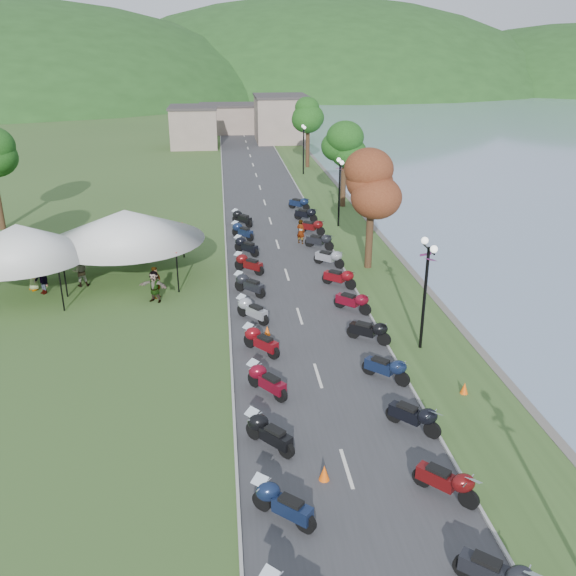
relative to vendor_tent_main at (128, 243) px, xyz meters
name	(u,v)px	position (x,y,z in m)	size (l,w,h in m)	color
road	(270,221)	(9.27, 11.03, -1.99)	(7.00, 120.00, 0.02)	#3B3B3E
hills_backdrop	(229,87)	(9.27, 171.03, -2.00)	(360.00, 120.00, 76.00)	#285621
far_building	(231,121)	(7.27, 56.03, 0.50)	(18.00, 16.00, 5.00)	gray
moto_row_left	(259,342)	(6.98, -10.70, -1.45)	(2.60, 43.75, 1.10)	#331411
moto_row_right	(345,289)	(11.96, -4.91, -1.45)	(2.60, 40.64, 1.10)	#331411
vendor_tent_main	(128,243)	(0.00, 0.00, 0.00)	(6.00, 6.00, 4.00)	silver
vendor_tent_side	(22,260)	(-5.28, -2.40, 0.00)	(5.07, 5.07, 4.00)	silver
tree_lakeside	(371,205)	(14.38, -0.19, 1.95)	(2.85, 2.85, 7.91)	#235E1B
pedestrian_a	(157,298)	(1.88, -3.67, -2.00)	(0.64, 0.47, 1.77)	slate
pedestrian_b	(82,286)	(-2.53, -1.44, -2.00)	(0.85, 0.47, 1.75)	slate
pedestrian_c	(44,294)	(-4.43, -2.41, -2.00)	(1.13, 0.46, 1.74)	slate
traffic_cone_near	(324,473)	(8.45, -19.42, -1.73)	(0.35, 0.35, 0.55)	#F2590C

